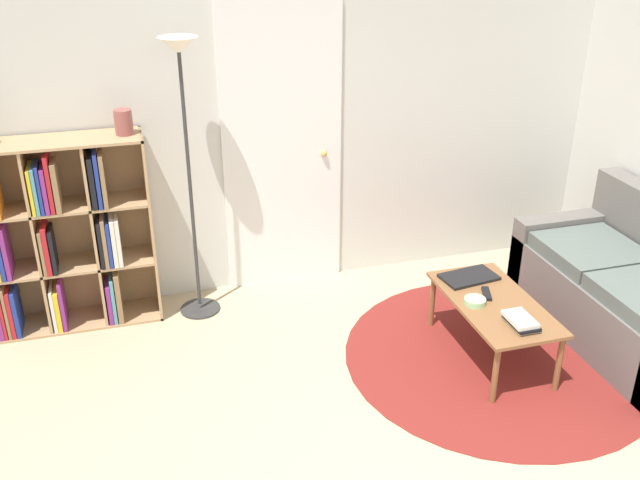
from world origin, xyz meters
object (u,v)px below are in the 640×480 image
at_px(floor_lamp, 183,106).
at_px(bowl, 475,301).
at_px(coffee_table, 494,307).
at_px(vase_on_shelf, 124,122).
at_px(bookshelf, 55,237).
at_px(couch, 636,295).
at_px(laptop, 469,277).

xyz_separation_m(floor_lamp, bowl, (1.56, -1.06, -1.05)).
height_order(coffee_table, vase_on_shelf, vase_on_shelf).
xyz_separation_m(bookshelf, couch, (3.59, -1.19, -0.35)).
bearing_deg(laptop, couch, -18.37).
bearing_deg(bowl, couch, -1.88).
bearing_deg(couch, laptop, 161.63).
bearing_deg(vase_on_shelf, coffee_table, -29.42).
xyz_separation_m(floor_lamp, vase_on_shelf, (-0.37, 0.09, -0.10)).
bearing_deg(bowl, coffee_table, -2.85).
relative_size(floor_lamp, couch, 1.19).
height_order(floor_lamp, vase_on_shelf, floor_lamp).
height_order(couch, laptop, couch).
height_order(bookshelf, floor_lamp, floor_lamp).
xyz_separation_m(floor_lamp, couch, (2.70, -1.10, -1.17)).
bearing_deg(coffee_table, bowl, 177.15).
xyz_separation_m(floor_lamp, coffee_table, (1.69, -1.07, -1.11)).
relative_size(couch, bowl, 12.06).
bearing_deg(couch, coffee_table, 178.25).
relative_size(bowl, vase_on_shelf, 0.83).
xyz_separation_m(coffee_table, bowl, (-0.13, 0.01, 0.06)).
distance_m(bookshelf, laptop, 2.71).
relative_size(floor_lamp, vase_on_shelf, 11.89).
relative_size(bookshelf, couch, 0.81).
bearing_deg(couch, bookshelf, 161.62).
xyz_separation_m(bookshelf, laptop, (2.56, -0.85, -0.24)).
relative_size(couch, coffee_table, 1.69).
distance_m(floor_lamp, couch, 3.15).
bearing_deg(bookshelf, vase_on_shelf, -0.35).
xyz_separation_m(coffee_table, laptop, (-0.02, 0.31, 0.05)).
bearing_deg(bookshelf, bowl, -25.32).
bearing_deg(bowl, vase_on_shelf, 149.08).
xyz_separation_m(bookshelf, coffee_table, (2.57, -1.16, -0.29)).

